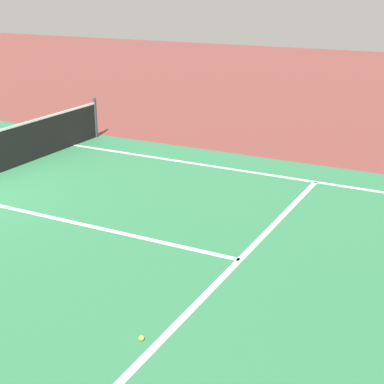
{
  "coord_description": "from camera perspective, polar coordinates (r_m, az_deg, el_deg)",
  "views": [
    {
      "loc": [
        -7.33,
        -9.39,
        3.96
      ],
      "look_at": [
        -0.09,
        -5.63,
        1.0
      ],
      "focal_mm": 53.91,
      "sensor_mm": 36.0,
      "label": 1
    }
  ],
  "objects": [
    {
      "name": "line_service_near",
      "position": [
        8.85,
        4.73,
        -6.7
      ],
      "size": [
        8.22,
        0.1,
        0.01
      ],
      "primitive_type": "cube",
      "color": "white",
      "rests_on": "ground_plane"
    },
    {
      "name": "line_center_service",
      "position": [
        10.37,
        -11.78,
        -2.92
      ],
      "size": [
        0.1,
        6.4,
        0.01
      ],
      "primitive_type": "cube",
      "color": "white",
      "rests_on": "ground_plane"
    },
    {
      "name": "line_sideline_right",
      "position": [
        12.58,
        10.14,
        1.3
      ],
      "size": [
        0.1,
        11.89,
        0.01
      ],
      "primitive_type": "cube",
      "color": "white",
      "rests_on": "ground_plane"
    },
    {
      "name": "tennis_ball_mid_court",
      "position": [
        7.01,
        -5.04,
        -14.2
      ],
      "size": [
        0.07,
        0.07,
        0.07
      ],
      "primitive_type": "sphere",
      "color": "#CCE033",
      "rests_on": "ground_plane"
    }
  ]
}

